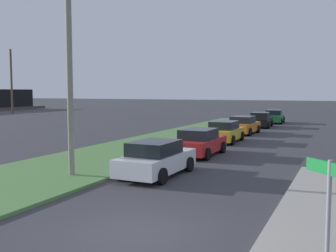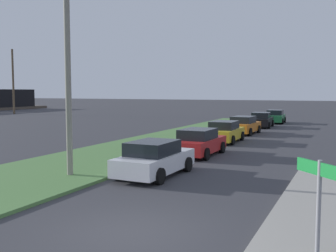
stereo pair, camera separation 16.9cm
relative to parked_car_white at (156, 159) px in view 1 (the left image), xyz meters
The scene contains 11 objects.
ground 6.68m from the parked_car_white, 158.13° to the right, with size 300.00×300.00×0.00m, color #38383D.
grass_median 5.83m from the parked_car_white, 48.53° to the left, with size 60.00×6.00×0.12m, color #517F42.
parked_car_white is the anchor object (origin of this frame).
parked_car_red 5.72m from the parked_car_white, ahead, with size 4.31×2.04×1.47m.
parked_car_yellow 11.80m from the parked_car_white, ahead, with size 4.34×2.09×1.47m.
parked_car_orange 17.61m from the parked_car_white, ahead, with size 4.37×2.16×1.47m.
parked_car_black 24.34m from the parked_car_white, ahead, with size 4.39×2.20×1.47m.
parked_car_green 30.01m from the parked_car_white, ahead, with size 4.40×2.22×1.47m.
street_sign 11.38m from the parked_car_white, 142.10° to the right, with size 0.67×0.65×2.60m.
streetlight 4.82m from the parked_car_white, 122.34° to the left, with size 0.70×2.87×7.50m.
distant_utility_pole 51.17m from the parked_car_white, 52.23° to the left, with size 0.30×0.30×10.00m, color brown.
Camera 1 is at (-8.33, -4.67, 3.50)m, focal length 42.19 mm.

